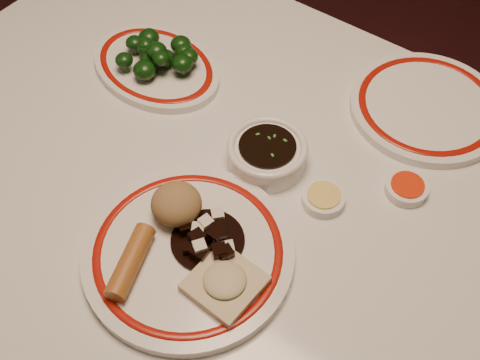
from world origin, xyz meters
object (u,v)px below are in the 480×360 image
at_px(rice_mound, 176,204).
at_px(broccoli_plate, 156,67).
at_px(spring_roll, 131,262).
at_px(stirfry_heap, 208,239).
at_px(main_plate, 188,253).
at_px(broccoli_pile, 157,54).
at_px(fried_wonton, 225,282).
at_px(dining_table, 221,219).
at_px(soy_bowl, 267,155).

bearing_deg(rice_mound, broccoli_plate, 136.98).
xyz_separation_m(spring_roll, stirfry_heap, (0.06, 0.09, -0.00)).
xyz_separation_m(main_plate, rice_mound, (-0.05, 0.04, 0.03)).
bearing_deg(spring_roll, broccoli_pile, 106.50).
bearing_deg(fried_wonton, dining_table, 130.32).
height_order(fried_wonton, broccoli_plate, fried_wonton).
height_order(broccoli_plate, soy_bowl, soy_bowl).
xyz_separation_m(rice_mound, soy_bowl, (0.04, 0.17, -0.02)).
bearing_deg(fried_wonton, broccoli_plate, 143.01).
bearing_deg(rice_mound, stirfry_heap, -9.44).
relative_size(spring_roll, broccoli_pile, 0.78).
relative_size(rice_mound, broccoli_pile, 0.52).
bearing_deg(fried_wonton, stirfry_heap, 146.04).
bearing_deg(fried_wonton, soy_bowl, 111.10).
xyz_separation_m(rice_mound, broccoli_plate, (-0.24, 0.22, -0.03)).
bearing_deg(fried_wonton, broccoli_pile, 142.42).
bearing_deg(broccoli_pile, stirfry_heap, -38.25).
xyz_separation_m(spring_roll, fried_wonton, (0.12, 0.05, -0.00)).
xyz_separation_m(fried_wonton, broccoli_pile, (-0.36, 0.27, 0.01)).
xyz_separation_m(rice_mound, broccoli_pile, (-0.23, 0.22, -0.00)).
bearing_deg(fried_wonton, rice_mound, 157.87).
relative_size(spring_roll, fried_wonton, 1.18).
bearing_deg(rice_mound, fried_wonton, -22.13).
distance_m(fried_wonton, soy_bowl, 0.23).
bearing_deg(spring_roll, fried_wonton, 4.32).
xyz_separation_m(broccoli_plate, soy_bowl, (0.28, -0.06, 0.01)).
bearing_deg(spring_roll, soy_bowl, 63.04).
xyz_separation_m(fried_wonton, broccoli_plate, (-0.36, 0.27, -0.02)).
height_order(stirfry_heap, broccoli_plate, stirfry_heap).
height_order(dining_table, broccoli_plate, broccoli_plate).
xyz_separation_m(dining_table, broccoli_plate, (-0.25, 0.14, 0.10)).
xyz_separation_m(fried_wonton, stirfry_heap, (-0.06, 0.04, 0.00)).
xyz_separation_m(broccoli_plate, broccoli_pile, (0.01, 0.00, 0.03)).
bearing_deg(fried_wonton, spring_roll, -156.03).
xyz_separation_m(stirfry_heap, broccoli_plate, (-0.30, 0.23, -0.02)).
height_order(main_plate, soy_bowl, soy_bowl).
relative_size(stirfry_heap, broccoli_pile, 0.75).
distance_m(dining_table, fried_wonton, 0.21).
relative_size(stirfry_heap, broccoli_plate, 0.39).
xyz_separation_m(rice_mound, fried_wonton, (0.12, -0.05, -0.02)).
distance_m(rice_mound, stirfry_heap, 0.07).
distance_m(dining_table, stirfry_heap, 0.16).
relative_size(dining_table, broccoli_pile, 8.68).
bearing_deg(broccoli_pile, dining_table, -29.80).
distance_m(main_plate, rice_mound, 0.07).
relative_size(dining_table, fried_wonton, 13.13).
relative_size(main_plate, broccoli_pile, 2.21).
relative_size(main_plate, spring_roll, 2.82).
height_order(fried_wonton, broccoli_pile, broccoli_pile).
height_order(rice_mound, fried_wonton, rice_mound).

